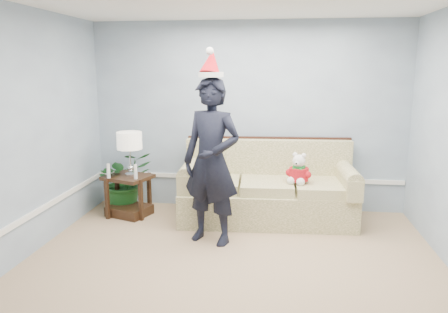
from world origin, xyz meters
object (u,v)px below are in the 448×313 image
at_px(sofa, 267,191).
at_px(side_table, 129,200).
at_px(table_lamp, 129,142).
at_px(man, 212,162).
at_px(houseplant, 124,181).
at_px(teddy_bear, 299,172).

distance_m(sofa, side_table, 1.94).
bearing_deg(sofa, table_lamp, -179.90).
relative_size(table_lamp, man, 0.31).
bearing_deg(sofa, man, -128.08).
height_order(houseplant, man, man).
bearing_deg(table_lamp, houseplant, 129.41).
height_order(side_table, table_lamp, table_lamp).
distance_m(side_table, table_lamp, 0.82).
xyz_separation_m(sofa, man, (-0.62, -0.89, 0.59)).
bearing_deg(man, table_lamp, 167.84).
height_order(side_table, teddy_bear, teddy_bear).
bearing_deg(sofa, houseplant, 173.41).
relative_size(sofa, side_table, 3.25).
relative_size(side_table, man, 0.37).
distance_m(side_table, teddy_bear, 2.39).
relative_size(table_lamp, houseplant, 0.70).
relative_size(houseplant, man, 0.44).
relative_size(sofa, teddy_bear, 5.77).
xyz_separation_m(sofa, table_lamp, (-1.89, -0.11, 0.66)).
bearing_deg(teddy_bear, man, -125.09).
bearing_deg(houseplant, sofa, -3.45).
xyz_separation_m(table_lamp, man, (1.26, -0.78, -0.06)).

